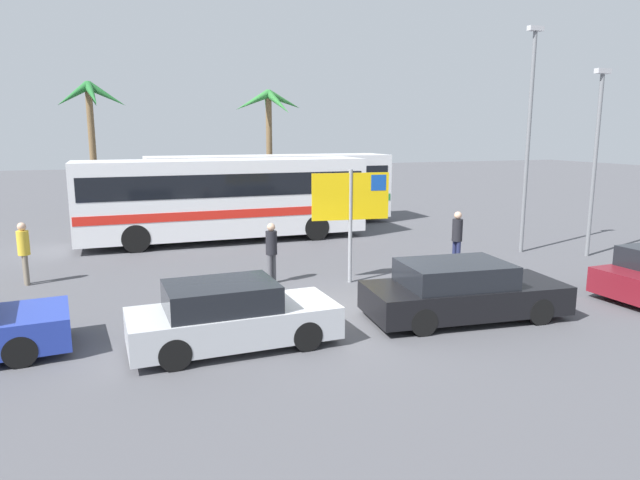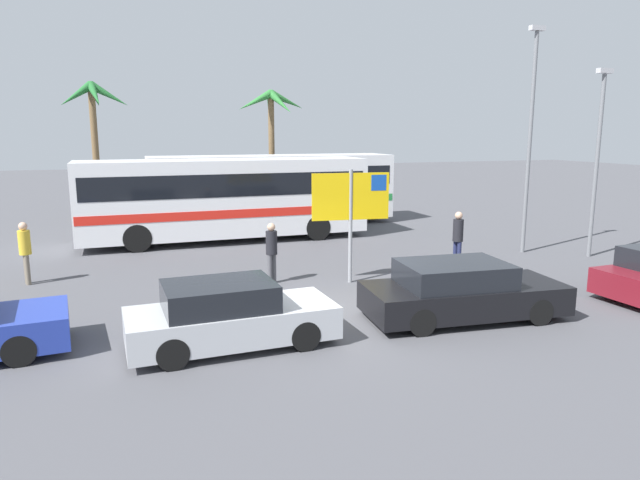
# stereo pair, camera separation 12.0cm
# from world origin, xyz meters

# --- Properties ---
(ground) EXTENTS (120.00, 120.00, 0.00)m
(ground) POSITION_xyz_m (0.00, 0.00, 0.00)
(ground) COLOR #4C4C51
(bus_front_coach) EXTENTS (10.96, 2.53, 3.17)m
(bus_front_coach) POSITION_xyz_m (-0.77, 10.28, 1.78)
(bus_front_coach) COLOR white
(bus_front_coach) RESTS_ON ground
(bus_rear_coach) EXTENTS (10.96, 2.53, 3.17)m
(bus_rear_coach) POSITION_xyz_m (1.99, 13.39, 1.78)
(bus_rear_coach) COLOR white
(bus_rear_coach) RESTS_ON ground
(ferry_sign) EXTENTS (2.19, 0.32, 3.20)m
(ferry_sign) POSITION_xyz_m (1.39, 2.75, 2.33)
(ferry_sign) COLOR gray
(ferry_sign) RESTS_ON ground
(car_black) EXTENTS (4.68, 2.28, 1.32)m
(car_black) POSITION_xyz_m (2.48, -1.05, 0.64)
(car_black) COLOR black
(car_black) RESTS_ON ground
(car_silver) EXTENTS (4.11, 1.77, 1.32)m
(car_silver) POSITION_xyz_m (-2.83, -0.99, 0.63)
(car_silver) COLOR #B7BABF
(car_silver) RESTS_ON ground
(pedestrian_by_bus) EXTENTS (0.32, 0.32, 1.72)m
(pedestrian_by_bus) POSITION_xyz_m (-0.77, 3.42, 1.02)
(pedestrian_by_bus) COLOR #4C4C51
(pedestrian_by_bus) RESTS_ON ground
(pedestrian_near_sign) EXTENTS (0.32, 0.32, 1.79)m
(pedestrian_near_sign) POSITION_xyz_m (5.13, 3.17, 1.06)
(pedestrian_near_sign) COLOR #1E2347
(pedestrian_near_sign) RESTS_ON ground
(pedestrian_crossing_lot) EXTENTS (0.32, 0.32, 1.76)m
(pedestrian_crossing_lot) POSITION_xyz_m (-7.25, 5.63, 1.04)
(pedestrian_crossing_lot) COLOR #706656
(pedestrian_crossing_lot) RESTS_ON ground
(lamp_post_left_side) EXTENTS (0.56, 0.20, 6.24)m
(lamp_post_left_side) POSITION_xyz_m (10.41, 3.15, 3.44)
(lamp_post_left_side) COLOR slate
(lamp_post_left_side) RESTS_ON ground
(lamp_post_right_side) EXTENTS (0.56, 0.20, 7.68)m
(lamp_post_right_side) POSITION_xyz_m (8.72, 4.50, 4.17)
(lamp_post_right_side) COLOR slate
(lamp_post_right_side) RESTS_ON ground
(palm_tree_seaside) EXTENTS (3.68, 3.65, 6.41)m
(palm_tree_seaside) POSITION_xyz_m (3.18, 18.16, 5.12)
(palm_tree_seaside) COLOR brown
(palm_tree_seaside) RESTS_ON ground
(palm_tree_inland) EXTENTS (3.44, 3.58, 6.60)m
(palm_tree_inland) POSITION_xyz_m (-5.62, 18.33, 5.22)
(palm_tree_inland) COLOR brown
(palm_tree_inland) RESTS_ON ground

